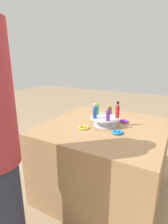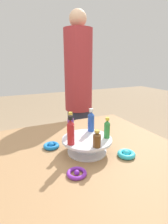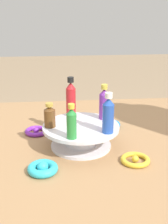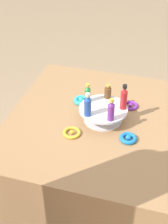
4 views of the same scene
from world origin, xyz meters
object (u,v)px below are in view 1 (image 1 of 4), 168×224
(bottle_brown, at_px, (110,110))
(bottle_green, at_px, (97,109))
(display_stand, at_px, (105,120))
(bottle_blue, at_px, (95,111))
(ribbon_bow_blue, at_px, (118,132))
(ribbon_bow_purple, at_px, (124,121))
(ribbon_bow_teal, at_px, (95,117))
(bottle_red, at_px, (118,110))
(ribbon_bow_gold, at_px, (84,127))
(bottle_purple, at_px, (108,114))

(bottle_brown, distance_m, bottle_green, 0.13)
(display_stand, bearing_deg, bottle_blue, 141.39)
(ribbon_bow_blue, bearing_deg, ribbon_bow_purple, 6.63)
(bottle_blue, bearing_deg, ribbon_bow_teal, 24.61)
(bottle_red, relative_size, ribbon_bow_teal, 1.59)
(ribbon_bow_gold, bearing_deg, bottle_red, -50.41)
(bottle_blue, xyz_separation_m, ribbon_bow_blue, (-0.05, -0.24, -0.13))
(bottle_brown, bearing_deg, ribbon_bow_blue, -146.02)
(bottle_green, xyz_separation_m, bottle_purple, (-0.13, -0.16, 0.01))
(bottle_green, bearing_deg, ribbon_bow_teal, 34.87)
(bottle_brown, xyz_separation_m, ribbon_bow_blue, (-0.24, -0.16, -0.11))
(ribbon_bow_teal, bearing_deg, bottle_blue, -155.39)
(bottle_green, bearing_deg, ribbon_bow_purple, -61.13)
(ribbon_bow_teal, distance_m, ribbon_bow_gold, 0.30)
(display_stand, xyz_separation_m, ribbon_bow_blue, (-0.13, -0.17, -0.04))
(ribbon_bow_blue, height_order, ribbon_bow_purple, ribbon_bow_blue)
(ribbon_bow_gold, bearing_deg, bottle_blue, -38.13)
(bottle_green, distance_m, bottle_red, 0.21)
(ribbon_bow_gold, bearing_deg, bottle_purple, -68.26)
(ribbon_bow_gold, bearing_deg, bottle_green, -8.53)
(ribbon_bow_purple, bearing_deg, bottle_green, 118.87)
(ribbon_bow_teal, bearing_deg, ribbon_bow_purple, -83.37)
(display_stand, bearing_deg, ribbon_bow_gold, 141.63)
(display_stand, xyz_separation_m, bottle_brown, (0.11, -0.00, 0.07))
(bottle_purple, distance_m, ribbon_bow_teal, 0.34)
(ribbon_bow_purple, xyz_separation_m, ribbon_bow_teal, (-0.03, 0.30, 0.00))
(bottle_green, relative_size, ribbon_bow_purple, 1.29)
(display_stand, distance_m, bottle_blue, 0.15)
(display_stand, height_order, bottle_brown, bottle_brown)
(ribbon_bow_teal, relative_size, ribbon_bow_gold, 0.98)
(bottle_brown, distance_m, bottle_purple, 0.21)
(display_stand, xyz_separation_m, bottle_purple, (-0.09, -0.06, 0.10))
(bottle_purple, height_order, ribbon_bow_gold, bottle_purple)
(bottle_green, bearing_deg, ribbon_bow_blue, -122.40)
(bottle_blue, height_order, bottle_purple, bottle_blue)
(ribbon_bow_gold, bearing_deg, bottle_brown, -26.49)
(bottle_red, xyz_separation_m, ribbon_bow_blue, (-0.16, -0.06, -0.14))
(display_stand, relative_size, ribbon_bow_teal, 2.88)
(bottle_blue, distance_m, bottle_red, 0.21)
(bottle_brown, bearing_deg, bottle_red, -128.61)
(bottle_red, bearing_deg, ribbon_bow_gold, 129.59)
(bottle_blue, bearing_deg, bottle_red, -56.61)
(display_stand, relative_size, bottle_brown, 3.16)
(ribbon_bow_blue, height_order, ribbon_bow_gold, ribbon_bow_blue)
(bottle_brown, xyz_separation_m, ribbon_bow_teal, (0.02, 0.17, -0.11))
(bottle_red, height_order, ribbon_bow_purple, bottle_red)
(bottle_brown, bearing_deg, bottle_blue, 159.39)
(display_stand, relative_size, ribbon_bow_blue, 2.98)
(display_stand, height_order, ribbon_bow_blue, display_stand)
(display_stand, height_order, bottle_blue, bottle_blue)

